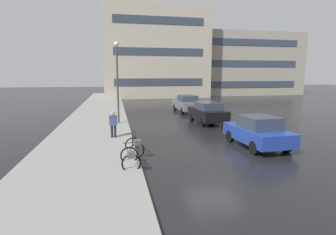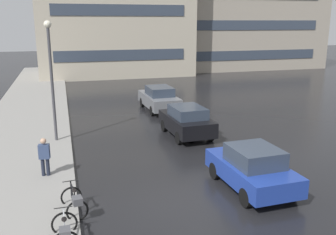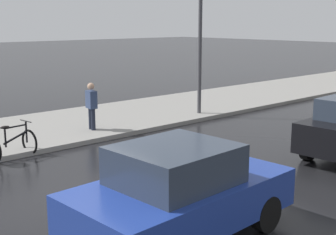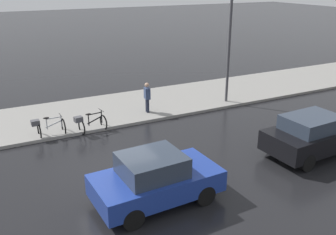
{
  "view_description": "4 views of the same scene",
  "coord_description": "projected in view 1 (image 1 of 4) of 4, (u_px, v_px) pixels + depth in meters",
  "views": [
    {
      "loc": [
        -4.53,
        -11.35,
        3.67
      ],
      "look_at": [
        -1.46,
        3.68,
        1.13
      ],
      "focal_mm": 28.0,
      "sensor_mm": 36.0,
      "label": 1
    },
    {
      "loc": [
        -3.79,
        -10.75,
        5.91
      ],
      "look_at": [
        0.57,
        4.65,
        1.77
      ],
      "focal_mm": 40.0,
      "sensor_mm": 36.0,
      "label": 2
    },
    {
      "loc": [
        7.79,
        -4.51,
        3.55
      ],
      "look_at": [
        0.37,
        2.15,
        1.48
      ],
      "focal_mm": 50.0,
      "sensor_mm": 36.0,
      "label": 3
    },
    {
      "loc": [
        11.47,
        -3.67,
        6.5
      ],
      "look_at": [
        -1.72,
        3.06,
        0.89
      ],
      "focal_mm": 40.0,
      "sensor_mm": 36.0,
      "label": 4
    }
  ],
  "objects": [
    {
      "name": "streetlamp",
      "position": [
        117.0,
        75.0,
        18.69
      ],
      "size": [
        0.35,
        0.35,
        5.93
      ],
      "color": "#424247",
      "rests_on": "ground"
    },
    {
      "name": "car_grey",
      "position": [
        187.0,
        104.0,
        25.64
      ],
      "size": [
        2.0,
        4.42,
        1.64
      ],
      "color": "slate",
      "rests_on": "ground"
    },
    {
      "name": "building_facade_main",
      "position": [
        155.0,
        54.0,
        42.68
      ],
      "size": [
        16.33,
        8.6,
        13.91
      ],
      "color": "#B2A893",
      "rests_on": "ground"
    },
    {
      "name": "bicycle_second",
      "position": [
        135.0,
        146.0,
        11.84
      ],
      "size": [
        0.84,
        1.42,
        0.95
      ],
      "color": "black",
      "rests_on": "ground"
    },
    {
      "name": "building_facade_side",
      "position": [
        233.0,
        65.0,
        48.37
      ],
      "size": [
        23.27,
        9.4,
        10.85
      ],
      "color": "#9E9384",
      "rests_on": "ground"
    },
    {
      "name": "bicycle_nearest",
      "position": [
        130.0,
        158.0,
        10.13
      ],
      "size": [
        0.76,
        1.35,
        0.93
      ],
      "color": "black",
      "rests_on": "ground"
    },
    {
      "name": "sidewalk_kerb",
      "position": [
        97.0,
        120.0,
        20.94
      ],
      "size": [
        4.8,
        60.0,
        0.14
      ],
      "primitive_type": "cube",
      "color": "gray",
      "rests_on": "ground"
    },
    {
      "name": "car_blue",
      "position": [
        257.0,
        131.0,
        13.29
      ],
      "size": [
        2.08,
        3.91,
        1.6
      ],
      "color": "navy",
      "rests_on": "ground"
    },
    {
      "name": "ground_plane",
      "position": [
        213.0,
        152.0,
        12.46
      ],
      "size": [
        140.0,
        140.0,
        0.0
      ],
      "primitive_type": "plane",
      "color": "black"
    },
    {
      "name": "car_black",
      "position": [
        208.0,
        112.0,
        19.73
      ],
      "size": [
        2.06,
        3.89,
        1.62
      ],
      "color": "black",
      "rests_on": "ground"
    },
    {
      "name": "pedestrian",
      "position": [
        113.0,
        124.0,
        14.7
      ],
      "size": [
        0.43,
        0.3,
        1.64
      ],
      "color": "#1E2333",
      "rests_on": "ground"
    }
  ]
}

